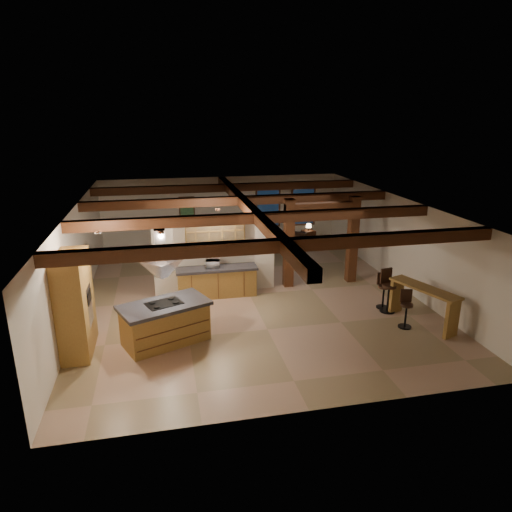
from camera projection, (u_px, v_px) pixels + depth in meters
The scene contains 23 objects.
ground at pixel (249, 294), 14.38m from camera, with size 12.00×12.00×0.00m, color tan.
room_walls at pixel (249, 240), 13.84m from camera, with size 12.00×12.00×12.00m.
ceiling_beams at pixel (249, 208), 13.54m from camera, with size 10.00×12.00×0.28m.
timber_posts at pixel (322, 232), 14.80m from camera, with size 2.50×0.30×2.90m.
partition_wall at pixel (215, 259), 14.32m from camera, with size 3.80×0.18×2.20m, color beige.
pantry_cabinet at pixel (75, 304), 10.67m from camera, with size 0.67×1.60×2.40m.
back_counter at pixel (217, 281), 14.14m from camera, with size 2.50×0.66×0.94m.
upper_display_cabinet at pixel (215, 237), 13.91m from camera, with size 1.80×0.36×0.95m.
range_hood at pixel (162, 275), 10.87m from camera, with size 1.10×1.10×1.40m.
back_windows at pixel (286, 207), 20.01m from camera, with size 2.70×0.07×1.70m.
framed_art at pixel (187, 207), 19.11m from camera, with size 0.65×0.05×0.85m.
recessed_cans at pixel (163, 224), 11.21m from camera, with size 3.16×2.46×0.03m.
kitchen_island at pixel (165, 323), 11.25m from camera, with size 2.40×1.87×1.06m.
dining_table at pixel (226, 256), 16.98m from camera, with size 2.01×1.12×0.71m, color #401C10.
sofa at pixel (289, 236), 19.92m from camera, with size 2.07×0.81×0.60m, color black.
microwave at pixel (213, 264), 13.94m from camera, with size 0.42×0.28×0.23m, color #B0B0B4.
bar_counter at pixel (423, 299), 12.18m from camera, with size 1.15×2.08×1.06m.
side_table at pixel (308, 237), 19.82m from camera, with size 0.48×0.48×0.59m, color #3D1E0F.
table_lamp at pixel (309, 226), 19.67m from camera, with size 0.25×0.25×0.30m.
bar_stool_a at pixel (406, 309), 12.07m from camera, with size 0.37×0.38×1.03m.
bar_stool_b at pixel (383, 290), 13.28m from camera, with size 0.37×0.37×1.05m.
bar_stool_c at pixel (388, 290), 13.00m from camera, with size 0.44×0.46×1.25m.
dining_chairs at pixel (226, 250), 16.91m from camera, with size 1.99×1.99×1.21m.
Camera 1 is at (-2.55, -13.10, 5.50)m, focal length 32.00 mm.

